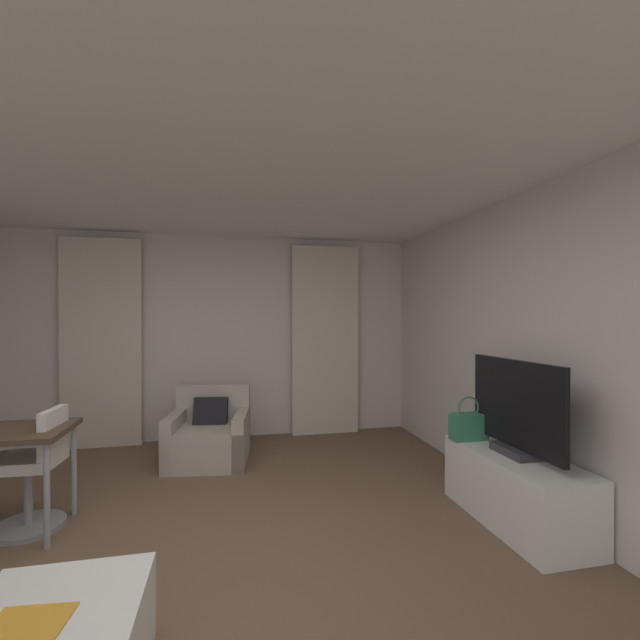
{
  "coord_description": "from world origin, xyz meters",
  "views": [
    {
      "loc": [
        0.11,
        -2.55,
        1.56
      ],
      "look_at": [
        0.96,
        1.36,
        1.53
      ],
      "focal_mm": 23.52,
      "sensor_mm": 36.0,
      "label": 1
    }
  ],
  "objects_px": {
    "armchair": "(209,437)",
    "magazine_open": "(28,623)",
    "desk_chair": "(34,475)",
    "handbag_primary": "(469,425)",
    "tv_console": "(516,489)",
    "tv_flatscreen": "(515,410)"
  },
  "relations": [
    {
      "from": "armchair",
      "to": "handbag_primary",
      "type": "height_order",
      "value": "handbag_primary"
    },
    {
      "from": "tv_console",
      "to": "tv_flatscreen",
      "type": "bearing_deg",
      "value": 90.0
    },
    {
      "from": "magazine_open",
      "to": "tv_flatscreen",
      "type": "relative_size",
      "value": 0.3
    },
    {
      "from": "magazine_open",
      "to": "handbag_primary",
      "type": "bearing_deg",
      "value": 27.61
    },
    {
      "from": "armchair",
      "to": "magazine_open",
      "type": "xyz_separation_m",
      "value": [
        -0.54,
        -2.89,
        0.14
      ]
    },
    {
      "from": "desk_chair",
      "to": "handbag_primary",
      "type": "bearing_deg",
      "value": -4.25
    },
    {
      "from": "magazine_open",
      "to": "handbag_primary",
      "type": "xyz_separation_m",
      "value": [
        2.73,
        1.43,
        0.23
      ]
    },
    {
      "from": "tv_console",
      "to": "tv_flatscreen",
      "type": "distance_m",
      "value": 0.6
    },
    {
      "from": "desk_chair",
      "to": "tv_console",
      "type": "bearing_deg",
      "value": -11.05
    },
    {
      "from": "tv_flatscreen",
      "to": "armchair",
      "type": "bearing_deg",
      "value": 140.84
    },
    {
      "from": "desk_chair",
      "to": "handbag_primary",
      "type": "xyz_separation_m",
      "value": [
        3.39,
        -0.25,
        0.24
      ]
    },
    {
      "from": "armchair",
      "to": "magazine_open",
      "type": "height_order",
      "value": "armchair"
    },
    {
      "from": "armchair",
      "to": "magazine_open",
      "type": "distance_m",
      "value": 2.94
    },
    {
      "from": "handbag_primary",
      "to": "armchair",
      "type": "bearing_deg",
      "value": 146.38
    },
    {
      "from": "magazine_open",
      "to": "tv_console",
      "type": "relative_size",
      "value": 0.25
    },
    {
      "from": "armchair",
      "to": "desk_chair",
      "type": "height_order",
      "value": "desk_chair"
    },
    {
      "from": "desk_chair",
      "to": "magazine_open",
      "type": "relative_size",
      "value": 2.94
    },
    {
      "from": "desk_chair",
      "to": "tv_flatscreen",
      "type": "height_order",
      "value": "tv_flatscreen"
    },
    {
      "from": "magazine_open",
      "to": "armchair",
      "type": "bearing_deg",
      "value": 79.48
    },
    {
      "from": "magazine_open",
      "to": "handbag_primary",
      "type": "height_order",
      "value": "handbag_primary"
    },
    {
      "from": "desk_chair",
      "to": "magazine_open",
      "type": "bearing_deg",
      "value": -68.63
    },
    {
      "from": "desk_chair",
      "to": "tv_console",
      "type": "distance_m",
      "value": 3.58
    }
  ]
}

